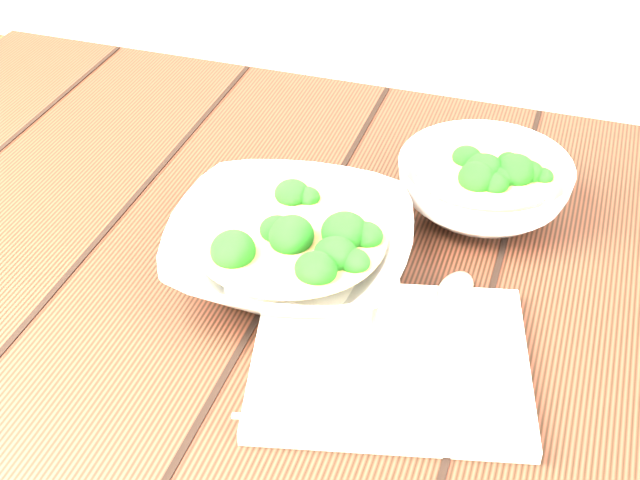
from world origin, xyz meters
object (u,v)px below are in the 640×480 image
Objects in this scene: soup_bowl_back at (484,184)px; napkin at (390,361)px; table at (306,358)px; soup_bowl_front at (290,247)px; trivet at (305,208)px.

soup_bowl_back is 0.26m from napkin.
soup_bowl_front is at bearing -157.63° from table.
trivet reaches higher than table.
trivet is at bearing 100.20° from soup_bowl_front.
table is 5.06× the size of napkin.
napkin is at bearing -52.63° from trivet.
table is 4.58× the size of soup_bowl_front.
soup_bowl_back is at bearing 69.14° from napkin.
soup_bowl_front is 1.10× the size of napkin.
trivet is at bearing 113.83° from napkin.
table is at bearing 124.72° from napkin.
trivet is at bearing 109.16° from table.
napkin is at bearing -41.73° from table.
soup_bowl_front is 0.09m from trivet.
soup_bowl_front is at bearing 129.48° from napkin.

